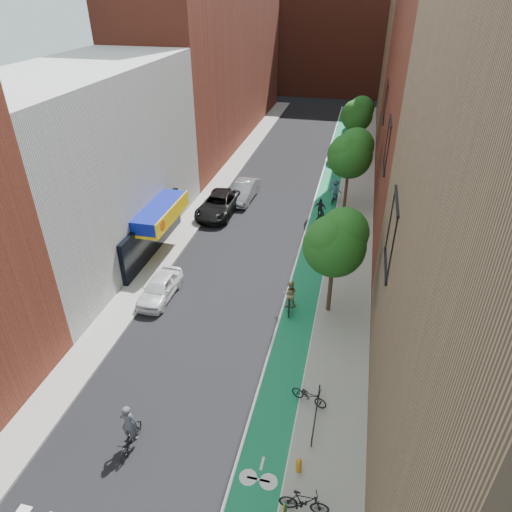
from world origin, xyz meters
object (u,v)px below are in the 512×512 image
Objects in this scene: cyclist_lead at (130,433)px; cyclist_lane_mid at (320,214)px; parked_car_white at (160,288)px; parked_car_silver at (244,191)px; cyclist_lane_far at (335,193)px; parked_car_black at (219,205)px; fire_hydrant at (299,465)px; cyclist_lane_near at (290,299)px.

cyclist_lead reaches higher than cyclist_lane_mid.
parked_car_white is 14.97m from parked_car_silver.
cyclist_lead reaches higher than cyclist_lane_far.
parked_car_white is 11.79m from parked_car_black.
parked_car_white is 13.63m from fire_hydrant.
cyclist_lane_mid is 2.90× the size of fire_hydrant.
cyclist_lane_far reaches higher than cyclist_lane_mid.
cyclist_lane_far reaches higher than parked_car_white.
parked_car_black reaches higher than parked_car_white.
parked_car_white is at bearing 74.77° from cyclist_lane_far.
parked_car_silver is at bearing -72.14° from cyclist_lane_near.
cyclist_lead is 26.57m from cyclist_lane_far.
parked_car_silver is at bearing 85.85° from parked_car_white.
parked_car_silver is at bearing -7.78° from cyclist_lane_mid.
cyclist_lane_near is 2.97× the size of fire_hydrant.
parked_car_black is 2.87× the size of cyclist_lane_near.
parked_car_black is at bearing 114.61° from fire_hydrant.
parked_car_black is (0.05, 11.79, 0.10)m from parked_car_white.
parked_car_black reaches higher than parked_car_silver.
parked_car_white is 14.70m from cyclist_lane_mid.
fire_hydrant is at bearing -43.06° from parked_car_white.
fire_hydrant is (2.03, -9.95, -0.33)m from cyclist_lane_near.
cyclist_lane_near is 0.99× the size of cyclist_lane_far.
fire_hydrant is at bearing 95.46° from cyclist_lane_near.
cyclist_lane_mid is at bearing 91.87° from cyclist_lane_far.
cyclist_lead is 6.86m from fire_hydrant.
cyclist_lead is 1.14× the size of cyclist_lane_mid.
fire_hydrant is at bearing -63.40° from parked_car_black.
parked_car_silver is 15.80m from cyclist_lane_near.
cyclist_lead is at bearing 58.81° from cyclist_lane_near.
cyclist_lane_far reaches higher than fire_hydrant.
parked_car_white is 0.85× the size of parked_car_silver.
parked_car_silver is 2.16× the size of cyclist_lead.
cyclist_lead is at bearing 90.89° from cyclist_lane_far.
parked_car_black is 8.51× the size of fire_hydrant.
parked_car_silver is (1.34, 14.91, 0.10)m from parked_car_white.
cyclist_lane_mid reaches higher than parked_car_silver.
parked_car_white is 0.71× the size of parked_car_black.
parked_car_silver is 24.77m from cyclist_lead.
cyclist_lane_far reaches higher than cyclist_lane_near.
fire_hydrant is (8.45, -24.39, -0.28)m from parked_car_silver.
parked_car_black is at bearing 39.52° from cyclist_lane_far.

